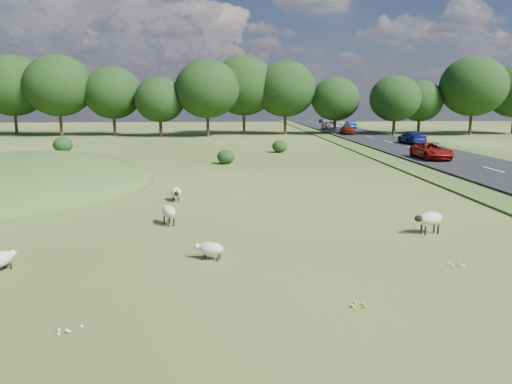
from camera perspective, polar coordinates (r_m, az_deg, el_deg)
ground at (r=39.25m, az=-4.26°, el=2.81°), size 160.00×160.00×0.00m
mound at (r=33.80m, az=-25.28°, el=0.57°), size 16.00×20.00×4.00m
road at (r=52.81m, az=18.24°, el=4.44°), size 8.00×150.00×0.25m
treeline at (r=74.35m, az=-4.72°, el=11.52°), size 96.28×14.66×11.70m
shrubs at (r=49.11m, az=-11.83°, el=4.99°), size 23.41×11.60×1.57m
sheep_0 at (r=16.75m, az=-5.27°, el=-6.46°), size 1.10×0.71×0.61m
sheep_1 at (r=21.48m, az=-9.98°, el=-2.19°), size 0.86×1.22×0.85m
sheep_2 at (r=20.89m, az=19.24°, el=-2.89°), size 1.29×0.78×0.90m
sheep_4 at (r=26.55m, az=-9.14°, el=-0.05°), size 0.71×1.28×0.71m
sheep_5 at (r=17.48m, az=-27.08°, el=-6.82°), size 0.75×1.15×0.64m
car_0 at (r=111.13m, az=7.81°, el=8.19°), size 1.73×4.25×1.23m
car_2 at (r=45.25m, az=19.43°, el=4.46°), size 2.29×4.96×1.38m
car_3 at (r=88.32m, az=10.72°, el=7.54°), size 1.38×3.97×1.31m
car_4 at (r=60.32m, az=17.42°, el=6.00°), size 2.04×5.03×1.46m
car_5 at (r=84.88m, az=8.64°, el=7.55°), size 2.48×5.38×1.50m
car_6 at (r=74.05m, az=10.41°, el=7.00°), size 1.52×3.79×1.29m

